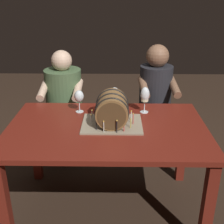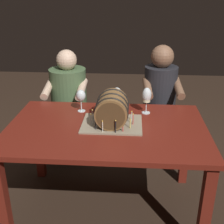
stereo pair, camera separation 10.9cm
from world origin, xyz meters
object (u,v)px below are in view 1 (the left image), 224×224
(wine_glass_empty, at_px, (79,97))
(person_seated_left, at_px, (65,111))
(wine_glass_white, at_px, (145,96))
(wine_glass_red, at_px, (115,94))
(barrel_cake, at_px, (112,110))
(dining_table, at_px, (107,139))
(person_seated_right, at_px, (154,111))

(wine_glass_empty, bearing_deg, person_seated_left, 113.37)
(wine_glass_white, height_order, person_seated_left, person_seated_left)
(wine_glass_red, xyz_separation_m, person_seated_left, (-0.50, 0.40, -0.33))
(wine_glass_white, xyz_separation_m, wine_glass_red, (-0.24, 0.10, -0.02))
(barrel_cake, distance_m, wine_glass_empty, 0.35)
(dining_table, distance_m, person_seated_left, 0.89)
(dining_table, bearing_deg, wine_glass_empty, 130.41)
(wine_glass_empty, bearing_deg, barrel_cake, -41.33)
(barrel_cake, height_order, wine_glass_empty, barrel_cake)
(dining_table, relative_size, barrel_cake, 3.31)
(wine_glass_empty, bearing_deg, dining_table, -49.59)
(dining_table, height_order, person_seated_left, person_seated_left)
(wine_glass_red, bearing_deg, wine_glass_white, -21.71)
(wine_glass_red, xyz_separation_m, person_seated_right, (0.39, 0.40, -0.32))
(dining_table, height_order, barrel_cake, barrel_cake)
(wine_glass_white, relative_size, person_seated_right, 0.18)
(wine_glass_white, height_order, wine_glass_red, wine_glass_white)
(dining_table, bearing_deg, wine_glass_white, 42.58)
(person_seated_left, bearing_deg, person_seated_right, -0.01)
(barrel_cake, distance_m, wine_glass_red, 0.33)
(dining_table, bearing_deg, barrel_cake, 43.29)
(barrel_cake, relative_size, wine_glass_empty, 2.40)
(wine_glass_red, bearing_deg, person_seated_right, 45.70)
(dining_table, height_order, person_seated_right, person_seated_right)
(wine_glass_empty, height_order, person_seated_left, person_seated_left)
(wine_glass_empty, xyz_separation_m, person_seated_right, (0.67, 0.50, -0.33))
(wine_glass_empty, relative_size, wine_glass_red, 1.04)
(dining_table, xyz_separation_m, wine_glass_white, (0.29, 0.27, 0.24))
(dining_table, distance_m, wine_glass_red, 0.43)
(dining_table, relative_size, person_seated_left, 1.28)
(wine_glass_empty, bearing_deg, person_seated_right, 36.49)
(person_seated_right, bearing_deg, wine_glass_empty, -143.51)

